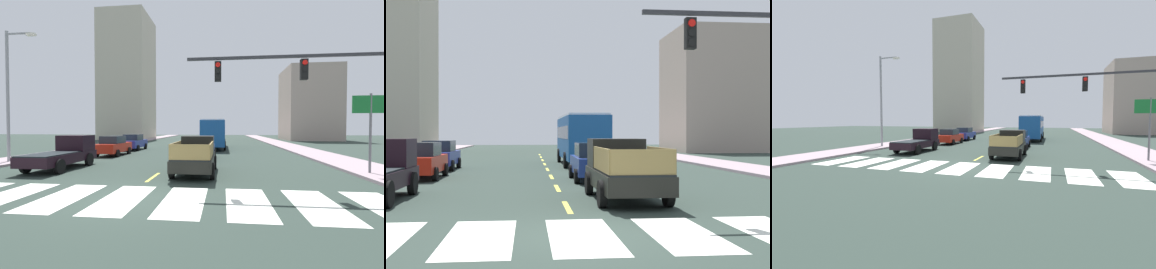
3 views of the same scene
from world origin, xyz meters
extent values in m
plane|color=#29362F|center=(0.00, 0.00, 0.00)|extent=(160.00, 160.00, 0.00)
cube|color=gray|center=(11.77, 18.00, 0.07)|extent=(3.34, 110.00, 0.15)
cube|color=gray|center=(-11.77, 18.00, 0.07)|extent=(3.34, 110.00, 0.15)
cube|color=silver|center=(-4.27, 0.00, 0.00)|extent=(1.42, 3.83, 0.01)
cube|color=silver|center=(-2.13, 0.00, 0.00)|extent=(1.42, 3.83, 0.01)
cube|color=silver|center=(0.00, 0.00, 0.00)|extent=(1.42, 3.83, 0.01)
cube|color=silver|center=(2.13, 0.00, 0.00)|extent=(1.42, 3.83, 0.01)
cube|color=silver|center=(4.27, 0.00, 0.00)|extent=(1.42, 3.83, 0.01)
cube|color=silver|center=(6.40, 0.00, 0.00)|extent=(1.42, 3.83, 0.01)
cube|color=#D7CF44|center=(0.00, 4.00, 0.00)|extent=(0.16, 2.40, 0.01)
cube|color=#D7CF44|center=(0.00, 9.00, 0.00)|extent=(0.16, 2.40, 0.01)
cube|color=#D7CF44|center=(0.00, 14.00, 0.00)|extent=(0.16, 2.40, 0.01)
cube|color=#D7CF44|center=(0.00, 19.00, 0.00)|extent=(0.16, 2.40, 0.01)
cube|color=#D7CF44|center=(0.00, 24.00, 0.00)|extent=(0.16, 2.40, 0.01)
cube|color=#D7CF44|center=(0.00, 29.00, 0.00)|extent=(0.16, 2.40, 0.01)
cube|color=#D7CF44|center=(0.00, 34.00, 0.00)|extent=(0.16, 2.40, 0.01)
cube|color=#D7CF44|center=(0.00, 39.00, 0.00)|extent=(0.16, 2.40, 0.01)
cube|color=black|center=(1.97, 5.34, 0.68)|extent=(1.96, 5.20, 0.56)
cube|color=black|center=(1.97, 7.04, 1.46)|extent=(1.84, 1.60, 1.00)
cube|color=#19232D|center=(1.97, 7.48, 1.64)|extent=(1.72, 0.08, 0.56)
cube|color=black|center=(1.97, 4.39, 0.99)|extent=(1.84, 3.30, 0.06)
cylinder|color=black|center=(0.99, 6.90, 0.40)|extent=(0.22, 0.80, 0.80)
cylinder|color=black|center=(2.95, 6.90, 0.40)|extent=(0.22, 0.80, 0.80)
cylinder|color=black|center=(0.99, 3.78, 0.40)|extent=(0.22, 0.80, 0.80)
cylinder|color=black|center=(2.95, 3.78, 0.40)|extent=(0.22, 0.80, 0.80)
cube|color=olive|center=(1.07, 4.39, 1.37)|extent=(0.06, 3.17, 0.70)
cube|color=olive|center=(2.87, 4.39, 1.37)|extent=(0.06, 3.17, 0.70)
cube|color=olive|center=(1.97, 2.80, 1.37)|extent=(1.80, 0.06, 0.70)
cube|color=black|center=(-6.14, 5.87, 0.68)|extent=(1.96, 5.20, 0.56)
cube|color=black|center=(-6.14, 7.57, 1.46)|extent=(1.84, 1.60, 1.00)
cube|color=#19232D|center=(-6.14, 8.01, 1.64)|extent=(1.72, 0.08, 0.56)
cube|color=black|center=(-6.14, 4.92, 0.99)|extent=(1.84, 3.30, 0.06)
cylinder|color=black|center=(-7.12, 7.43, 0.40)|extent=(0.22, 0.80, 0.80)
cylinder|color=black|center=(-5.16, 7.43, 0.40)|extent=(0.22, 0.80, 0.80)
cylinder|color=black|center=(-7.12, 4.31, 0.40)|extent=(0.22, 0.80, 0.80)
cylinder|color=black|center=(-5.16, 4.31, 0.40)|extent=(0.22, 0.80, 0.80)
cube|color=#184D90|center=(2.39, 22.79, 1.85)|extent=(2.50, 10.80, 2.70)
cube|color=#19232D|center=(2.39, 22.79, 2.20)|extent=(2.52, 9.94, 0.80)
cube|color=silver|center=(2.39, 22.79, 3.26)|extent=(2.40, 10.37, 0.12)
cylinder|color=black|center=(1.14, 26.14, 0.50)|extent=(0.22, 1.00, 1.00)
cylinder|color=black|center=(3.64, 26.14, 0.50)|extent=(0.22, 1.00, 1.00)
cylinder|color=black|center=(1.14, 19.82, 0.50)|extent=(0.22, 1.00, 1.00)
cylinder|color=black|center=(3.64, 19.82, 0.50)|extent=(0.22, 1.00, 1.00)
cube|color=red|center=(-6.19, 13.72, 0.70)|extent=(1.80, 4.40, 0.76)
cube|color=#1E2833|center=(-6.19, 13.57, 1.40)|extent=(1.58, 2.11, 0.64)
cylinder|color=black|center=(-7.09, 15.09, 0.32)|extent=(0.22, 0.64, 0.64)
cylinder|color=black|center=(-5.29, 15.09, 0.32)|extent=(0.22, 0.64, 0.64)
cylinder|color=black|center=(-7.09, 12.36, 0.32)|extent=(0.22, 0.64, 0.64)
cylinder|color=black|center=(-5.29, 12.36, 0.32)|extent=(0.22, 0.64, 0.64)
cube|color=navy|center=(-6.32, 19.45, 0.70)|extent=(1.80, 4.40, 0.76)
cube|color=#1E2833|center=(-6.32, 19.30, 1.40)|extent=(1.58, 2.11, 0.64)
cylinder|color=black|center=(-7.22, 20.81, 0.32)|extent=(0.22, 0.64, 0.64)
cylinder|color=black|center=(-5.42, 20.81, 0.32)|extent=(0.22, 0.64, 0.64)
cylinder|color=black|center=(-7.22, 18.08, 0.32)|extent=(0.22, 0.64, 0.64)
cylinder|color=black|center=(-5.42, 18.08, 0.32)|extent=(0.22, 0.64, 0.64)
cube|color=navy|center=(1.84, 12.00, 0.70)|extent=(1.80, 4.40, 0.76)
cube|color=#1E2833|center=(1.84, 11.85, 1.40)|extent=(1.58, 2.11, 0.64)
cylinder|color=black|center=(0.94, 13.37, 0.32)|extent=(0.22, 0.64, 0.64)
cylinder|color=black|center=(2.74, 13.37, 0.32)|extent=(0.22, 0.64, 0.64)
cylinder|color=black|center=(0.94, 10.64, 0.32)|extent=(0.22, 0.64, 0.64)
cylinder|color=black|center=(2.74, 10.64, 0.32)|extent=(0.22, 0.64, 0.64)
cube|color=#2D2D33|center=(6.30, 2.63, 5.40)|extent=(8.80, 0.12, 0.12)
cube|color=black|center=(6.74, 2.63, 4.85)|extent=(0.28, 0.24, 0.84)
cylinder|color=red|center=(6.74, 2.50, 5.11)|extent=(0.20, 0.04, 0.20)
cylinder|color=black|center=(6.74, 2.50, 4.85)|extent=(0.20, 0.04, 0.20)
cylinder|color=black|center=(6.74, 2.50, 4.59)|extent=(0.20, 0.04, 0.20)
cube|color=black|center=(3.22, 2.63, 4.85)|extent=(0.28, 0.24, 0.84)
cylinder|color=red|center=(3.22, 2.50, 5.11)|extent=(0.20, 0.04, 0.20)
cylinder|color=black|center=(3.22, 2.50, 4.85)|extent=(0.20, 0.04, 0.20)
cylinder|color=black|center=(3.22, 2.50, 4.59)|extent=(0.20, 0.04, 0.20)
cylinder|color=slate|center=(10.92, 5.71, 2.10)|extent=(0.12, 0.12, 4.20)
cube|color=#166A2D|center=(10.87, 5.69, 3.65)|extent=(1.70, 0.06, 0.90)
cylinder|color=gray|center=(-11.15, 7.76, 4.50)|extent=(0.20, 0.20, 9.00)
cube|color=gray|center=(-10.25, 7.76, 8.80)|extent=(1.80, 0.10, 0.10)
cube|color=silver|center=(-9.35, 7.76, 8.70)|extent=(0.60, 0.28, 0.16)
cube|color=#B8B19C|center=(-16.87, 46.39, 13.00)|extent=(9.55, 10.82, 26.00)
cube|color=#A99688|center=(20.24, 45.96, 7.00)|extent=(9.43, 10.87, 14.00)
camera|label=1|loc=(3.44, -8.76, 2.47)|focal=24.79mm
camera|label=2|loc=(-1.13, -10.34, 2.17)|focal=46.25mm
camera|label=3|loc=(5.04, -13.85, 2.79)|focal=24.12mm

